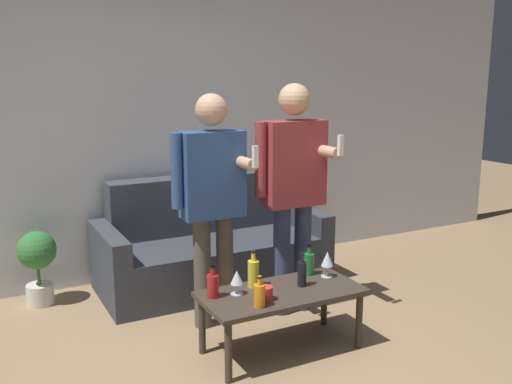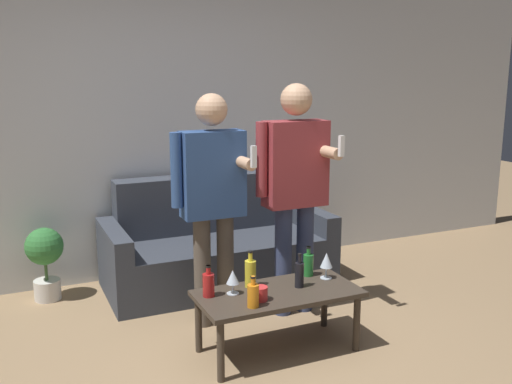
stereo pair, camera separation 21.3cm
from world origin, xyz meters
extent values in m
cube|color=silver|center=(0.00, 2.22, 1.35)|extent=(8.00, 0.06, 2.70)
cube|color=#383D47|center=(0.37, 1.61, 0.20)|extent=(1.57, 0.60, 0.39)
cube|color=#383D47|center=(0.37, 2.02, 0.44)|extent=(1.57, 0.23, 0.88)
cube|color=#383D47|center=(-0.49, 1.72, 0.29)|extent=(0.14, 0.84, 0.57)
cube|color=#383D47|center=(1.22, 1.72, 0.29)|extent=(0.14, 0.84, 0.57)
cube|color=#3D3328|center=(0.29, 0.45, 0.39)|extent=(1.02, 0.49, 0.03)
cylinder|color=#3D3328|center=(-0.17, 0.26, 0.19)|extent=(0.04, 0.04, 0.37)
cylinder|color=#3D3328|center=(0.75, 0.26, 0.19)|extent=(0.04, 0.04, 0.37)
cylinder|color=#3D3328|center=(-0.17, 0.65, 0.19)|extent=(0.04, 0.04, 0.37)
cylinder|color=#3D3328|center=(0.75, 0.65, 0.19)|extent=(0.04, 0.04, 0.37)
cylinder|color=#23752D|center=(0.60, 0.62, 0.47)|extent=(0.07, 0.07, 0.15)
cylinder|color=#23752D|center=(0.60, 0.62, 0.58)|extent=(0.03, 0.03, 0.06)
cylinder|color=black|center=(0.60, 0.62, 0.60)|extent=(0.03, 0.03, 0.01)
cylinder|color=#B21E1E|center=(-0.13, 0.56, 0.47)|extent=(0.07, 0.07, 0.14)
cylinder|color=#B21E1E|center=(-0.13, 0.56, 0.57)|extent=(0.03, 0.03, 0.06)
cylinder|color=black|center=(-0.13, 0.56, 0.59)|extent=(0.03, 0.03, 0.01)
cylinder|color=orange|center=(0.05, 0.30, 0.47)|extent=(0.07, 0.07, 0.14)
cylinder|color=orange|center=(0.05, 0.30, 0.56)|extent=(0.03, 0.03, 0.05)
cylinder|color=black|center=(0.05, 0.30, 0.58)|extent=(0.03, 0.03, 0.01)
cylinder|color=yellow|center=(0.16, 0.60, 0.49)|extent=(0.07, 0.07, 0.17)
cylinder|color=yellow|center=(0.16, 0.60, 0.61)|extent=(0.03, 0.03, 0.07)
cylinder|color=black|center=(0.16, 0.60, 0.63)|extent=(0.03, 0.03, 0.01)
cylinder|color=black|center=(0.44, 0.47, 0.48)|extent=(0.06, 0.06, 0.16)
cylinder|color=black|center=(0.44, 0.47, 0.59)|extent=(0.02, 0.02, 0.06)
cylinder|color=black|center=(0.44, 0.47, 0.62)|extent=(0.03, 0.03, 0.01)
cylinder|color=silver|center=(0.01, 0.53, 0.40)|extent=(0.08, 0.08, 0.01)
cylinder|color=silver|center=(0.01, 0.53, 0.44)|extent=(0.01, 0.01, 0.06)
cone|color=silver|center=(0.01, 0.53, 0.51)|extent=(0.08, 0.08, 0.09)
cylinder|color=silver|center=(0.68, 0.53, 0.40)|extent=(0.08, 0.08, 0.01)
cylinder|color=silver|center=(0.68, 0.53, 0.44)|extent=(0.01, 0.01, 0.07)
cone|color=silver|center=(0.68, 0.53, 0.53)|extent=(0.08, 0.08, 0.10)
cylinder|color=red|center=(0.12, 0.37, 0.44)|extent=(0.09, 0.09, 0.09)
cylinder|color=brown|center=(-0.02, 1.02, 0.39)|extent=(0.12, 0.12, 0.78)
cylinder|color=brown|center=(0.15, 1.02, 0.39)|extent=(0.12, 0.12, 0.78)
cube|color=#2D4C84|center=(0.07, 1.02, 1.07)|extent=(0.43, 0.19, 0.58)
sphere|color=tan|center=(0.07, 1.02, 1.50)|extent=(0.21, 0.21, 0.21)
cylinder|color=#2D4C84|center=(-0.18, 1.02, 1.11)|extent=(0.08, 0.08, 0.50)
cylinder|color=tan|center=(0.24, 0.88, 1.16)|extent=(0.08, 0.27, 0.08)
cube|color=white|center=(0.24, 0.72, 1.22)|extent=(0.03, 0.03, 0.14)
cylinder|color=navy|center=(0.58, 0.96, 0.40)|extent=(0.12, 0.12, 0.81)
cylinder|color=navy|center=(0.76, 0.96, 0.40)|extent=(0.12, 0.12, 0.81)
cube|color=#933338|center=(0.67, 0.96, 1.11)|extent=(0.45, 0.20, 0.61)
sphere|color=tan|center=(0.67, 0.96, 1.56)|extent=(0.22, 0.22, 0.22)
cylinder|color=#933338|center=(0.41, 0.96, 1.16)|extent=(0.08, 0.08, 0.51)
cylinder|color=tan|center=(0.85, 0.82, 1.20)|extent=(0.08, 0.28, 0.08)
cube|color=white|center=(0.85, 0.65, 1.26)|extent=(0.03, 0.03, 0.14)
cylinder|color=silver|center=(-0.98, 1.95, 0.08)|extent=(0.20, 0.20, 0.16)
cylinder|color=#476B38|center=(-0.98, 1.95, 0.24)|extent=(0.02, 0.02, 0.17)
sphere|color=#337A38|center=(-0.98, 1.95, 0.43)|extent=(0.29, 0.29, 0.29)
camera|label=1|loc=(-1.41, -2.45, 1.74)|focal=40.00mm
camera|label=2|loc=(-1.21, -2.54, 1.74)|focal=40.00mm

